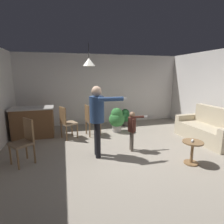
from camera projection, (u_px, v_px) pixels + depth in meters
ground at (130, 156)px, 4.40m from camera, size 7.68×7.68×0.00m
wall_back at (102, 90)px, 7.14m from camera, size 6.40×0.10×2.70m
couch_floral at (208, 130)px, 5.34m from camera, size 0.95×1.85×1.00m
kitchen_counter at (33, 122)px, 5.62m from camera, size 1.26×0.66×0.95m
side_table_by_couch at (192, 150)px, 3.94m from camera, size 0.44×0.44×0.52m
person_adult at (97, 114)px, 4.17m from camera, size 0.83×0.50×1.69m
person_child at (132, 127)px, 4.58m from camera, size 0.56×0.30×1.03m
dining_chair_by_counter at (67, 121)px, 5.46m from camera, size 0.56×0.56×1.00m
dining_chair_near_wall at (91, 119)px, 5.77m from camera, size 0.49×0.49×1.00m
dining_chair_centre_back at (24, 140)px, 3.95m from camera, size 0.59×0.59×1.00m
potted_plant_corner at (125, 116)px, 6.94m from camera, size 0.42×0.42×0.65m
potted_plant_by_wall at (117, 119)px, 6.15m from camera, size 0.54×0.54×0.83m
spare_remote_on_table at (192, 141)px, 3.89m from camera, size 0.12×0.11×0.04m
ceiling_light_pendant at (89, 62)px, 4.48m from camera, size 0.32×0.32×0.55m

